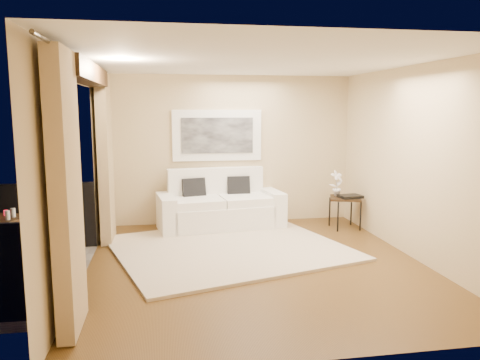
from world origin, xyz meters
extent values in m
plane|color=brown|center=(0.00, 0.00, 0.00)|extent=(5.00, 5.00, 0.00)
plane|color=white|center=(0.00, 0.00, 2.70)|extent=(5.00, 5.00, 0.00)
plane|color=tan|center=(0.00, 2.50, 1.35)|extent=(4.50, 0.00, 4.50)
plane|color=tan|center=(0.00, -2.50, 1.35)|extent=(4.50, 0.00, 4.50)
plane|color=tan|center=(2.25, 0.00, 1.35)|extent=(0.00, 5.00, 5.00)
plane|color=tan|center=(-2.25, 1.85, 1.35)|extent=(0.00, 2.70, 2.70)
plane|color=tan|center=(-2.25, -1.85, 1.35)|extent=(0.00, 2.70, 2.70)
plane|color=tan|center=(-2.25, 0.00, 2.55)|extent=(0.00, 2.40, 2.40)
cube|color=black|center=(-2.13, 0.00, 2.52)|extent=(0.28, 2.40, 0.22)
cube|color=#605B56|center=(-3.15, 0.00, -0.06)|extent=(1.80, 2.60, 0.12)
cube|color=black|center=(-3.15, 1.27, 0.50)|extent=(1.80, 0.06, 1.00)
cube|color=tan|center=(-2.11, 1.55, 1.32)|extent=(0.16, 0.75, 2.62)
cube|color=tan|center=(-2.11, -1.55, 1.32)|extent=(0.16, 0.75, 2.62)
cylinder|color=#4C473F|center=(-2.11, 0.00, 2.63)|extent=(0.04, 4.80, 0.04)
cube|color=white|center=(-0.24, 2.47, 1.62)|extent=(1.62, 0.05, 0.92)
cube|color=black|center=(-0.24, 2.44, 1.62)|extent=(1.30, 0.02, 0.64)
cube|color=beige|center=(-0.28, 0.76, 0.02)|extent=(3.90, 3.61, 0.04)
cube|color=white|center=(-0.24, 2.02, 0.22)|extent=(1.85, 1.14, 0.43)
cube|color=white|center=(-0.28, 2.38, 0.62)|extent=(1.76, 0.45, 0.84)
cube|color=white|center=(-1.19, 1.90, 0.32)|extent=(0.36, 0.95, 0.64)
cube|color=white|center=(0.71, 2.14, 0.32)|extent=(0.36, 0.95, 0.64)
cube|color=white|center=(-0.65, 1.94, 0.50)|extent=(0.92, 0.92, 0.14)
cube|color=white|center=(0.18, 2.04, 0.50)|extent=(0.92, 0.92, 0.14)
cube|color=black|center=(-0.69, 2.17, 0.68)|extent=(0.44, 0.27, 0.42)
cube|color=black|center=(0.12, 2.27, 0.68)|extent=(0.41, 0.19, 0.42)
cube|color=black|center=(1.93, 1.68, 0.54)|extent=(0.65, 0.65, 0.04)
cylinder|color=black|center=(1.72, 1.47, 0.26)|extent=(0.03, 0.03, 0.52)
cylinder|color=black|center=(2.14, 1.47, 0.26)|extent=(0.03, 0.03, 0.52)
cylinder|color=black|center=(1.72, 1.88, 0.26)|extent=(0.03, 0.03, 0.52)
cylinder|color=black|center=(2.14, 1.88, 0.26)|extent=(0.03, 0.03, 0.52)
cube|color=black|center=(1.99, 1.60, 0.58)|extent=(0.42, 0.34, 0.05)
imported|color=white|center=(1.81, 1.80, 0.79)|extent=(0.28, 0.23, 0.46)
cube|color=black|center=(-3.37, 0.46, 0.65)|extent=(0.73, 0.73, 0.04)
cylinder|color=black|center=(-3.14, 0.23, 0.31)|extent=(0.04, 0.04, 0.62)
cylinder|color=black|center=(-3.14, 0.69, 0.31)|extent=(0.04, 0.04, 0.62)
cylinder|color=red|center=(-3.33, 0.61, 0.71)|extent=(0.06, 0.06, 0.07)
cylinder|color=silver|center=(-3.23, 0.33, 0.73)|extent=(0.06, 0.06, 0.12)
cylinder|color=silver|center=(-3.20, 0.48, 0.73)|extent=(0.06, 0.06, 0.12)
camera|label=1|loc=(-1.22, -5.99, 2.09)|focal=35.00mm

